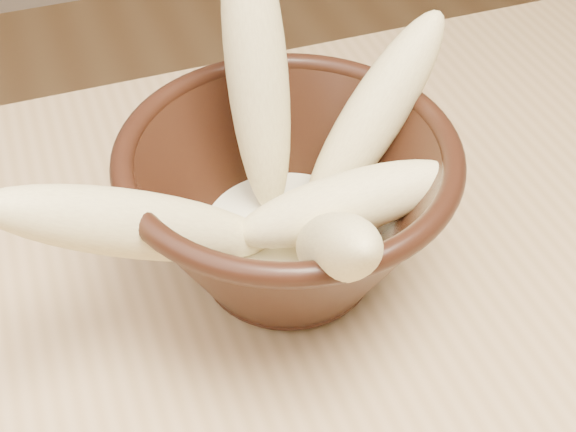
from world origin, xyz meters
name	(u,v)px	position (x,y,z in m)	size (l,w,h in m)	color
bowl	(288,205)	(0.10, 0.15, 0.81)	(0.19, 0.19, 0.10)	black
milk_puddle	(288,236)	(0.10, 0.15, 0.78)	(0.11, 0.11, 0.01)	beige
banana_upright	(257,71)	(0.10, 0.20, 0.87)	(0.04, 0.04, 0.18)	tan
banana_left	(142,225)	(0.02, 0.13, 0.84)	(0.04, 0.04, 0.18)	tan
banana_right	(373,117)	(0.17, 0.17, 0.84)	(0.04, 0.04, 0.14)	tan
banana_across	(345,204)	(0.13, 0.13, 0.82)	(0.04, 0.04, 0.13)	tan
banana_front	(335,247)	(0.10, 0.08, 0.84)	(0.04, 0.04, 0.14)	tan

